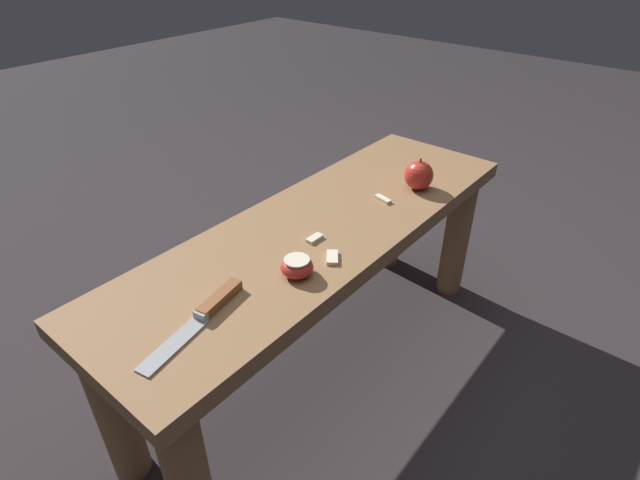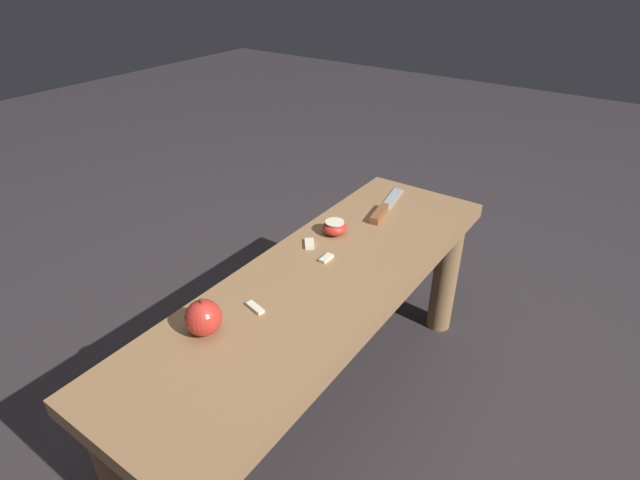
{
  "view_description": "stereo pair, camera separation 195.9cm",
  "coord_description": "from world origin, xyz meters",
  "px_view_note": "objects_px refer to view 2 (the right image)",
  "views": [
    {
      "loc": [
        -0.77,
        -0.63,
        1.05
      ],
      "look_at": [
        -0.09,
        -0.07,
        0.48
      ],
      "focal_mm": 28.0,
      "sensor_mm": 36.0,
      "label": 1
    },
    {
      "loc": [
        0.79,
        0.55,
        1.13
      ],
      "look_at": [
        -0.09,
        -0.07,
        0.48
      ],
      "focal_mm": 28.0,
      "sensor_mm": 36.0,
      "label": 2
    }
  ],
  "objects_px": {
    "knife": "(383,209)",
    "apple_whole": "(203,318)",
    "apple_cut": "(335,227)",
    "wooden_bench": "(322,311)"
  },
  "relations": [
    {
      "from": "knife",
      "to": "apple_whole",
      "type": "height_order",
      "value": "apple_whole"
    },
    {
      "from": "apple_whole",
      "to": "knife",
      "type": "bearing_deg",
      "value": 176.65
    },
    {
      "from": "apple_cut",
      "to": "knife",
      "type": "bearing_deg",
      "value": 166.51
    },
    {
      "from": "apple_whole",
      "to": "apple_cut",
      "type": "height_order",
      "value": "apple_whole"
    },
    {
      "from": "apple_whole",
      "to": "apple_cut",
      "type": "xyz_separation_m",
      "value": [
        -0.48,
        -0.01,
        -0.02
      ]
    },
    {
      "from": "wooden_bench",
      "to": "knife",
      "type": "bearing_deg",
      "value": -173.48
    },
    {
      "from": "apple_whole",
      "to": "wooden_bench",
      "type": "bearing_deg",
      "value": 164.6
    },
    {
      "from": "wooden_bench",
      "to": "apple_whole",
      "type": "relative_size",
      "value": 13.86
    },
    {
      "from": "knife",
      "to": "apple_whole",
      "type": "distance_m",
      "value": 0.67
    },
    {
      "from": "wooden_bench",
      "to": "apple_whole",
      "type": "height_order",
      "value": "apple_whole"
    }
  ]
}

